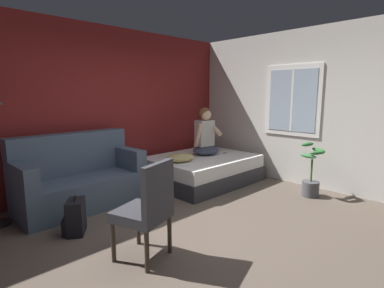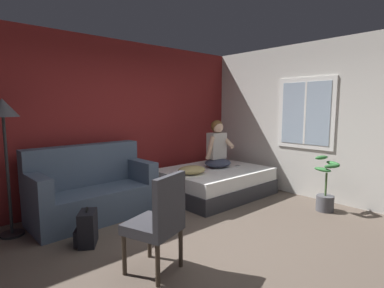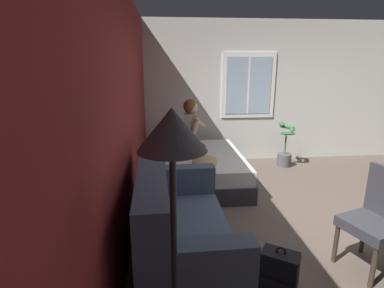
{
  "view_description": "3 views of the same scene",
  "coord_description": "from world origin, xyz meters",
  "views": [
    {
      "loc": [
        -2.3,
        -2.19,
        1.6
      ],
      "look_at": [
        0.99,
        1.19,
        0.81
      ],
      "focal_mm": 28.0,
      "sensor_mm": 36.0,
      "label": 1
    },
    {
      "loc": [
        -2.3,
        -2.19,
        1.6
      ],
      "look_at": [
        0.84,
        1.32,
        1.01
      ],
      "focal_mm": 28.0,
      "sensor_mm": 36.0,
      "label": 2
    },
    {
      "loc": [
        -3.04,
        2.01,
        1.91
      ],
      "look_at": [
        0.83,
        1.66,
        0.85
      ],
      "focal_mm": 28.0,
      "sensor_mm": 36.0,
      "label": 3
    }
  ],
  "objects": [
    {
      "name": "ground_plane",
      "position": [
        0.0,
        0.0,
        0.0
      ],
      "size": [
        40.0,
        40.0,
        0.0
      ],
      "primitive_type": "plane",
      "color": "brown"
    },
    {
      "name": "potted_plant",
      "position": [
        2.21,
        -0.23,
        0.3
      ],
      "size": [
        0.39,
        0.37,
        0.85
      ],
      "color": "#4C4C51",
      "rests_on": "ground"
    },
    {
      "name": "couch",
      "position": [
        -0.57,
        1.92,
        0.39
      ],
      "size": [
        1.72,
        0.86,
        1.04
      ],
      "color": "#47566B",
      "rests_on": "ground"
    },
    {
      "name": "side_chair",
      "position": [
        -0.71,
        0.06,
        0.53
      ],
      "size": [
        0.58,
        0.58,
        0.98
      ],
      "color": "#382D23",
      "rests_on": "ground"
    },
    {
      "name": "cell_phone",
      "position": [
        2.06,
        1.39,
        0.48
      ],
      "size": [
        0.15,
        0.1,
        0.01
      ],
      "primitive_type": "cube",
      "rotation": [
        0.0,
        0.0,
        1.78
      ],
      "color": "#B7B7BC",
      "rests_on": "bed"
    },
    {
      "name": "bed",
      "position": [
        1.56,
        1.51,
        0.24
      ],
      "size": [
        1.88,
        1.48,
        0.48
      ],
      "color": "#2D2D33",
      "rests_on": "ground"
    },
    {
      "name": "wall_back_accent",
      "position": [
        0.0,
        2.48,
        1.35
      ],
      "size": [
        10.41,
        0.16,
        2.7
      ],
      "primitive_type": "cube",
      "color": "maroon",
      "rests_on": "ground"
    },
    {
      "name": "person_seated",
      "position": [
        1.72,
        1.59,
        0.84
      ],
      "size": [
        0.56,
        0.49,
        0.88
      ],
      "color": "#383D51",
      "rests_on": "bed"
    },
    {
      "name": "backpack",
      "position": [
        -0.99,
        1.1,
        0.19
      ],
      "size": [
        0.34,
        0.35,
        0.46
      ],
      "color": "black",
      "rests_on": "ground"
    },
    {
      "name": "wall_side_with_window",
      "position": [
        2.79,
        0.01,
        1.35
      ],
      "size": [
        0.19,
        6.2,
        2.7
      ],
      "color": "silver",
      "rests_on": "ground"
    },
    {
      "name": "throw_pillow",
      "position": [
        0.97,
        1.46,
        0.55
      ],
      "size": [
        0.56,
        0.47,
        0.14
      ],
      "primitive_type": "ellipsoid",
      "rotation": [
        0.0,
        0.0,
        -0.26
      ],
      "color": "tan",
      "rests_on": "bed"
    }
  ]
}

